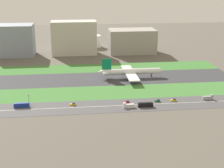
% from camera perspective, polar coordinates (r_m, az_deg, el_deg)
% --- Properties ---
extents(ground_plane, '(800.00, 800.00, 0.00)m').
position_cam_1_polar(ground_plane, '(324.17, -3.56, 0.85)').
color(ground_plane, '#5B564C').
extents(runway, '(280.00, 46.00, 0.10)m').
position_cam_1_polar(runway, '(324.16, -3.56, 0.86)').
color(runway, '#38383D').
rests_on(runway, ground_plane).
extents(grass_median_north, '(280.00, 36.00, 0.10)m').
position_cam_1_polar(grass_median_north, '(363.53, -3.93, 2.73)').
color(grass_median_north, '#3D7A33').
rests_on(grass_median_north, ground_plane).
extents(grass_median_south, '(280.00, 36.00, 0.10)m').
position_cam_1_polar(grass_median_south, '(285.24, -3.09, -1.53)').
color(grass_median_south, '#427F38').
rests_on(grass_median_south, ground_plane).
extents(highway, '(280.00, 28.00, 0.10)m').
position_cam_1_polar(highway, '(255.32, -2.61, -3.89)').
color(highway, '#4C4C4F').
rests_on(highway, ground_plane).
extents(highway_centerline, '(266.00, 0.50, 0.01)m').
position_cam_1_polar(highway_centerline, '(255.30, -2.61, -3.88)').
color(highway_centerline, silver).
rests_on(highway_centerline, highway).
extents(airliner, '(65.00, 56.00, 19.70)m').
position_cam_1_polar(airliner, '(326.57, 3.14, 2.12)').
color(airliner, white).
rests_on(airliner, runway).
extents(car_4, '(4.40, 1.80, 2.00)m').
position_cam_1_polar(car_4, '(270.65, 10.52, -2.70)').
color(car_4, yellow).
rests_on(car_4, highway).
extents(car_3, '(4.40, 1.80, 2.00)m').
position_cam_1_polar(car_3, '(262.24, 2.57, -3.08)').
color(car_3, '#B2191E').
rests_on(car_3, highway).
extents(bus_1, '(11.60, 2.50, 3.50)m').
position_cam_1_polar(bus_1, '(262.06, -15.28, -3.53)').
color(bus_1, navy).
rests_on(bus_1, highway).
extents(car_2, '(4.40, 1.80, 2.00)m').
position_cam_1_polar(car_2, '(259.16, -6.73, -3.46)').
color(car_2, yellow).
rests_on(car_2, highway).
extents(car_0, '(4.40, 1.80, 2.00)m').
position_cam_1_polar(car_0, '(267.15, 7.82, -2.84)').
color(car_0, '#19662D').
rests_on(car_0, highway).
extents(truck_0, '(8.40, 2.50, 4.00)m').
position_cam_1_polar(truck_0, '(280.04, 16.17, -2.26)').
color(truck_0, '#99999E').
rests_on(truck_0, highway).
extents(bus_0, '(11.60, 2.50, 3.50)m').
position_cam_1_polar(bus_0, '(255.08, 5.78, -3.56)').
color(bus_0, black).
rests_on(bus_0, highway).
extents(truck_1, '(8.40, 2.50, 4.00)m').
position_cam_1_polar(truck_1, '(252.69, 2.81, -3.73)').
color(truck_1, silver).
rests_on(truck_1, highway).
extents(traffic_light, '(0.36, 0.50, 7.20)m').
position_cam_1_polar(traffic_light, '(267.96, -14.13, -2.40)').
color(traffic_light, '#4C4C51').
rests_on(traffic_light, highway).
extents(terminal_building, '(48.77, 33.38, 39.06)m').
position_cam_1_polar(terminal_building, '(436.58, -16.47, 7.21)').
color(terminal_building, gray).
rests_on(terminal_building, ground_plane).
extents(hangar_building, '(56.74, 25.93, 42.44)m').
position_cam_1_polar(hangar_building, '(429.99, -6.54, 7.90)').
color(hangar_building, beige).
rests_on(hangar_building, ground_plane).
extents(office_tower, '(59.83, 34.22, 30.57)m').
position_cam_1_polar(office_tower, '(437.69, 3.46, 7.37)').
color(office_tower, '#9E998E').
rests_on(office_tower, ground_plane).
extents(fuel_tank_west, '(22.74, 22.74, 13.07)m').
position_cam_1_polar(fuel_tank_west, '(476.90, -7.24, 7.05)').
color(fuel_tank_west, silver).
rests_on(fuel_tank_west, ground_plane).
extents(fuel_tank_centre, '(24.73, 24.73, 16.42)m').
position_cam_1_polar(fuel_tank_centre, '(477.30, -3.44, 7.38)').
color(fuel_tank_centre, silver).
rests_on(fuel_tank_centre, ground_plane).
extents(fuel_tank_east, '(18.63, 18.63, 12.48)m').
position_cam_1_polar(fuel_tank_east, '(481.03, 0.92, 7.25)').
color(fuel_tank_east, silver).
rests_on(fuel_tank_east, ground_plane).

